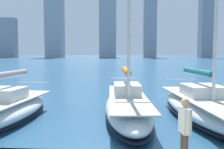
{
  "coord_description": "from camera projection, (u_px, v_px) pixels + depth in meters",
  "views": [
    {
      "loc": [
        -0.45,
        5.48,
        3.25
      ],
      "look_at": [
        0.35,
        -6.95,
        2.2
      ],
      "focal_mm": 42.0,
      "sensor_mm": 36.0,
      "label": 1
    }
  ],
  "objects": [
    {
      "name": "city_skyline",
      "position": [
        118.0,
        25.0,
        163.29
      ],
      "size": [
        169.23,
        21.78,
        52.32
      ],
      "color": "#9096A0",
      "rests_on": "ground"
    },
    {
      "name": "sailboat_teal",
      "position": [
        206.0,
        106.0,
        12.75
      ],
      "size": [
        4.01,
        9.66,
        12.0
      ],
      "color": "white",
      "rests_on": "ground"
    },
    {
      "name": "sailboat_orange",
      "position": [
        127.0,
        105.0,
        13.14
      ],
      "size": [
        2.87,
        9.39,
        9.54
      ],
      "color": "silver",
      "rests_on": "ground"
    },
    {
      "name": "sailboat_grey",
      "position": [
        0.0,
        110.0,
        12.08
      ],
      "size": [
        3.35,
        8.16,
        10.69
      ],
      "color": "silver",
      "rests_on": "ground"
    },
    {
      "name": "person_white_shirt",
      "position": [
        185.0,
        125.0,
        6.17
      ],
      "size": [
        0.24,
        0.58,
        1.59
      ],
      "color": "#4C473D",
      "rests_on": "dock_pier"
    }
  ]
}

